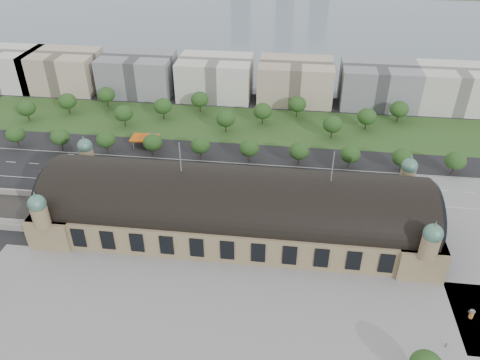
# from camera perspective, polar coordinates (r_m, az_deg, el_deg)

# --- Properties ---
(ground) EXTENTS (900.00, 900.00, 0.00)m
(ground) POSITION_cam_1_polar(r_m,az_deg,el_deg) (186.62, -0.63, -5.97)
(ground) COLOR black
(ground) RESTS_ON ground
(station) EXTENTS (150.00, 48.40, 44.30)m
(station) POSITION_cam_1_polar(r_m,az_deg,el_deg) (180.34, -0.64, -3.43)
(station) COLOR #877454
(station) RESTS_ON ground
(plaza_south) EXTENTS (190.00, 48.00, 0.12)m
(plaza_south) POSITION_cam_1_polar(r_m,az_deg,el_deg) (154.27, 0.97, -16.50)
(plaza_south) COLOR gray
(plaza_south) RESTS_ON ground
(road_slab) EXTENTS (260.00, 26.00, 0.10)m
(road_slab) POSITION_cam_1_polar(r_m,az_deg,el_deg) (220.00, -4.49, 0.62)
(road_slab) COLOR black
(road_slab) RESTS_ON ground
(grass_belt) EXTENTS (300.00, 45.00, 0.10)m
(grass_belt) POSITION_cam_1_polar(r_m,az_deg,el_deg) (266.58, -1.19, 6.83)
(grass_belt) COLOR #2F5020
(grass_belt) RESTS_ON ground
(petrol_station) EXTENTS (14.00, 13.00, 5.05)m
(petrol_station) POSITION_cam_1_polar(r_m,az_deg,el_deg) (249.48, -11.02, 5.02)
(petrol_station) COLOR #CD530C
(petrol_station) RESTS_ON ground
(lake) EXTENTS (700.00, 320.00, 0.08)m
(lake) POSITION_cam_1_polar(r_m,az_deg,el_deg) (457.61, 4.55, 17.98)
(lake) COLOR slate
(lake) RESTS_ON ground
(office_0) EXTENTS (45.00, 32.00, 24.00)m
(office_0) POSITION_cam_1_polar(r_m,az_deg,el_deg) (351.81, -26.67, 12.09)
(office_0) COLOR silver
(office_0) RESTS_ON ground
(office_1) EXTENTS (45.00, 32.00, 24.00)m
(office_1) POSITION_cam_1_polar(r_m,az_deg,el_deg) (331.94, -20.72, 12.35)
(office_1) COLOR #BFAE96
(office_1) RESTS_ON ground
(office_2) EXTENTS (45.00, 32.00, 24.00)m
(office_2) POSITION_cam_1_polar(r_m,az_deg,el_deg) (312.58, -12.32, 12.51)
(office_2) COLOR gray
(office_2) RESTS_ON ground
(office_3) EXTENTS (45.00, 32.00, 24.00)m
(office_3) POSITION_cam_1_polar(r_m,az_deg,el_deg) (300.37, -3.03, 12.37)
(office_3) COLOR silver
(office_3) RESTS_ON ground
(office_4) EXTENTS (45.00, 32.00, 24.00)m
(office_4) POSITION_cam_1_polar(r_m,az_deg,el_deg) (296.21, 6.76, 11.89)
(office_4) COLOR #BFAE96
(office_4) RESTS_ON ground
(office_5) EXTENTS (45.00, 32.00, 24.00)m
(office_5) POSITION_cam_1_polar(r_m,az_deg,el_deg) (300.43, 16.50, 11.07)
(office_5) COLOR gray
(office_5) RESTS_ON ground
(office_6) EXTENTS (45.00, 32.00, 24.00)m
(office_6) POSITION_cam_1_polar(r_m,az_deg,el_deg) (311.12, 24.79, 10.12)
(office_6) COLOR silver
(office_6) RESTS_ON ground
(tree_row_0) EXTENTS (9.60, 9.60, 11.52)m
(tree_row_0) POSITION_cam_1_polar(r_m,az_deg,el_deg) (265.26, -25.71, 5.06)
(tree_row_0) COLOR #2D2116
(tree_row_0) RESTS_ON ground
(tree_row_1) EXTENTS (9.60, 9.60, 11.52)m
(tree_row_1) POSITION_cam_1_polar(r_m,az_deg,el_deg) (253.44, -21.08, 4.93)
(tree_row_1) COLOR #2D2116
(tree_row_1) RESTS_ON ground
(tree_row_2) EXTENTS (9.60, 9.60, 11.52)m
(tree_row_2) POSITION_cam_1_polar(r_m,az_deg,el_deg) (243.40, -16.03, 4.76)
(tree_row_2) COLOR #2D2116
(tree_row_2) RESTS_ON ground
(tree_row_3) EXTENTS (9.60, 9.60, 11.52)m
(tree_row_3) POSITION_cam_1_polar(r_m,az_deg,el_deg) (235.40, -10.60, 4.53)
(tree_row_3) COLOR #2D2116
(tree_row_3) RESTS_ON ground
(tree_row_4) EXTENTS (9.60, 9.60, 11.52)m
(tree_row_4) POSITION_cam_1_polar(r_m,az_deg,el_deg) (229.64, -4.84, 4.24)
(tree_row_4) COLOR #2D2116
(tree_row_4) RESTS_ON ground
(tree_row_5) EXTENTS (9.60, 9.60, 11.52)m
(tree_row_5) POSITION_cam_1_polar(r_m,az_deg,el_deg) (226.29, 1.14, 3.90)
(tree_row_5) COLOR #2D2116
(tree_row_5) RESTS_ON ground
(tree_row_6) EXTENTS (9.60, 9.60, 11.52)m
(tree_row_6) POSITION_cam_1_polar(r_m,az_deg,el_deg) (225.46, 7.22, 3.51)
(tree_row_6) COLOR #2D2116
(tree_row_6) RESTS_ON ground
(tree_row_7) EXTENTS (9.60, 9.60, 11.52)m
(tree_row_7) POSITION_cam_1_polar(r_m,az_deg,el_deg) (227.17, 13.28, 3.08)
(tree_row_7) COLOR #2D2116
(tree_row_7) RESTS_ON ground
(tree_row_8) EXTENTS (9.60, 9.60, 11.52)m
(tree_row_8) POSITION_cam_1_polar(r_m,az_deg,el_deg) (231.38, 19.18, 2.62)
(tree_row_8) COLOR #2D2116
(tree_row_8) RESTS_ON ground
(tree_row_9) EXTENTS (9.60, 9.60, 11.52)m
(tree_row_9) POSITION_cam_1_polar(r_m,az_deg,el_deg) (237.94, 24.80, 2.17)
(tree_row_9) COLOR #2D2116
(tree_row_9) RESTS_ON ground
(tree_belt_0) EXTENTS (10.40, 10.40, 12.48)m
(tree_belt_0) POSITION_cam_1_polar(r_m,az_deg,el_deg) (292.99, -24.62, 7.99)
(tree_belt_0) COLOR #2D2116
(tree_belt_0) RESTS_ON ground
(tree_belt_1) EXTENTS (10.40, 10.40, 12.48)m
(tree_belt_1) POSITION_cam_1_polar(r_m,az_deg,el_deg) (293.43, -20.30, 9.01)
(tree_belt_1) COLOR #2D2116
(tree_belt_1) RESTS_ON ground
(tree_belt_2) EXTENTS (10.40, 10.40, 12.48)m
(tree_belt_2) POSITION_cam_1_polar(r_m,az_deg,el_deg) (295.58, -15.99, 9.97)
(tree_belt_2) COLOR #2D2116
(tree_belt_2) RESTS_ON ground
(tree_belt_3) EXTENTS (10.40, 10.40, 12.48)m
(tree_belt_3) POSITION_cam_1_polar(r_m,az_deg,el_deg) (268.35, -14.00, 7.91)
(tree_belt_3) COLOR #2D2116
(tree_belt_3) RESTS_ON ground
(tree_belt_4) EXTENTS (10.40, 10.40, 12.48)m
(tree_belt_4) POSITION_cam_1_polar(r_m,az_deg,el_deg) (272.83, -9.39, 8.89)
(tree_belt_4) COLOR #2D2116
(tree_belt_4) RESTS_ON ground
(tree_belt_5) EXTENTS (10.40, 10.40, 12.48)m
(tree_belt_5) POSITION_cam_1_polar(r_m,az_deg,el_deg) (279.05, -4.93, 9.77)
(tree_belt_5) COLOR #2D2116
(tree_belt_5) RESTS_ON ground
(tree_belt_6) EXTENTS (10.40, 10.40, 12.48)m
(tree_belt_6) POSITION_cam_1_polar(r_m,az_deg,el_deg) (254.32, -1.76, 7.49)
(tree_belt_6) COLOR #2D2116
(tree_belt_6) RESTS_ON ground
(tree_belt_7) EXTENTS (10.40, 10.40, 12.48)m
(tree_belt_7) POSITION_cam_1_polar(r_m,az_deg,el_deg) (263.18, 2.77, 8.38)
(tree_belt_7) COLOR #2D2116
(tree_belt_7) RESTS_ON ground
(tree_belt_8) EXTENTS (10.40, 10.40, 12.48)m
(tree_belt_8) POSITION_cam_1_polar(r_m,az_deg,el_deg) (273.62, 7.00, 9.16)
(tree_belt_8) COLOR #2D2116
(tree_belt_8) RESTS_ON ground
(tree_belt_9) EXTENTS (10.40, 10.40, 12.48)m
(tree_belt_9) POSITION_cam_1_polar(r_m,az_deg,el_deg) (252.67, 11.22, 6.67)
(tree_belt_9) COLOR #2D2116
(tree_belt_9) RESTS_ON ground
(tree_belt_10) EXTENTS (10.40, 10.40, 12.48)m
(tree_belt_10) POSITION_cam_1_polar(r_m,az_deg,el_deg) (265.70, 15.22, 7.47)
(tree_belt_10) COLOR #2D2116
(tree_belt_10) RESTS_ON ground
(tree_belt_11) EXTENTS (10.40, 10.40, 12.48)m
(tree_belt_11) POSITION_cam_1_polar(r_m,az_deg,el_deg) (279.93, 18.84, 8.16)
(tree_belt_11) COLOR #2D2116
(tree_belt_11) RESTS_ON ground
(traffic_car_0) EXTENTS (4.78, 2.02, 1.62)m
(traffic_car_0) POSITION_cam_1_polar(r_m,az_deg,el_deg) (239.25, -22.70, 1.02)
(traffic_car_0) COLOR silver
(traffic_car_0) RESTS_ON ground
(traffic_car_1) EXTENTS (5.17, 2.34, 1.64)m
(traffic_car_1) POSITION_cam_1_polar(r_m,az_deg,el_deg) (233.48, -16.65, 1.51)
(traffic_car_1) COLOR gray
(traffic_car_1) RESTS_ON ground
(traffic_car_2) EXTENTS (5.63, 2.78, 1.54)m
(traffic_car_2) POSITION_cam_1_polar(r_m,az_deg,el_deg) (229.75, -15.87, 1.09)
(traffic_car_2) COLOR black
(traffic_car_2) RESTS_ON ground
(traffic_car_3) EXTENTS (4.53, 2.09, 1.28)m
(traffic_car_3) POSITION_cam_1_polar(r_m,az_deg,el_deg) (220.91, -5.32, 0.92)
(traffic_car_3) COLOR maroon
(traffic_car_3) RESTS_ON ground
(traffic_car_5) EXTENTS (4.43, 1.70, 1.44)m
(traffic_car_5) POSITION_cam_1_polar(r_m,az_deg,el_deg) (217.81, 8.12, 0.23)
(traffic_car_5) COLOR #575A5E
(traffic_car_5) RESTS_ON ground
(traffic_car_6) EXTENTS (5.59, 2.97, 1.50)m
(traffic_car_6) POSITION_cam_1_polar(r_m,az_deg,el_deg) (219.98, 18.20, -0.89)
(traffic_car_6) COLOR silver
(traffic_car_6) RESTS_ON ground
(parked_car_0) EXTENTS (4.46, 3.41, 1.41)m
(parked_car_0) POSITION_cam_1_polar(r_m,az_deg,el_deg) (226.16, -19.03, -0.08)
(parked_car_0) COLOR black
(parked_car_0) RESTS_ON ground
(parked_car_1) EXTENTS (6.23, 4.54, 1.57)m
(parked_car_1) POSITION_cam_1_polar(r_m,az_deg,el_deg) (220.83, -18.13, -0.72)
(parked_car_1) COLOR maroon
(parked_car_1) RESTS_ON ground
(parked_car_2) EXTENTS (4.82, 4.28, 1.34)m
(parked_car_2) POSITION_cam_1_polar(r_m,az_deg,el_deg) (210.92, -11.03, -1.30)
(parked_car_2) COLOR #1A284B
(parked_car_2) RESTS_ON ground
(parked_car_3) EXTENTS (3.86, 3.48, 1.27)m
(parked_car_3) POSITION_cam_1_polar(r_m,az_deg,el_deg) (210.50, -10.23, -1.29)
(parked_car_3) COLOR slate
(parked_car_3) RESTS_ON ground
(parked_car_4) EXTENTS (4.93, 3.88, 1.57)m
(parked_car_4) POSITION_cam_1_polar(r_m,az_deg,el_deg) (208.24, -8.47, -1.47)
(parked_car_4) COLOR white
(parked_car_4) RESTS_ON ground
(parked_car_5) EXTENTS (6.40, 5.31, 1.62)m
(parked_car_5) POSITION_cam_1_polar(r_m,az_deg,el_deg) (213.33, -13.11, -1.11)
(parked_car_5) COLOR gray
(parked_car_5) RESTS_ON ground
(parked_car_6) EXTENTS (5.71, 4.87, 1.57)m
(parked_car_6) POSITION_cam_1_polar(r_m,az_deg,el_deg) (208.45, -8.70, -1.45)
(parked_car_6) COLOR black
(parked_car_6) RESTS_ON ground
(bus_west) EXTENTS (12.46, 3.16, 3.46)m
(bus_west) POSITION_cam_1_polar(r_m,az_deg,el_deg) (209.26, -3.90, -0.65)
(bus_west) COLOR #B32A1C
(bus_west) RESTS_ON ground
(bus_mid) EXTENTS (10.72, 2.70, 2.97)m
(bus_mid) POSITION_cam_1_polar(r_m,az_deg,el_deg) (210.77, 3.15, -0.43)
(bus_mid) COLOR beige
(bus_mid) RESTS_ON ground
(bus_east) EXTENTS (11.67, 3.67, 3.20)m
(bus_east) POSITION_cam_1_polar(r_m,az_deg,el_deg) (210.31, 10.97, -1.10)
(bus_east) COLOR silver
(bus_east) RESTS_ON ground
(advertising_column) EXTENTS (1.62, 1.62, 3.08)m
(advertising_column) POSITION_cam_1_polar(r_m,az_deg,el_deg) (169.73, 26.39, -14.44)
(advertising_column) COLOR #B92E3F
(advertising_column) RESTS_ON ground
(pedestrian_1) EXTENTS (0.67, 0.76, 1.75)m
(pedestrian_1) POSITION_cam_1_polar(r_m,az_deg,el_deg) (158.97, 23.83, -17.93)
(pedestrian_1) COLOR gray
(pedestrian_1) RESTS_ON ground
(pedestrian_2) EXTENTS (0.48, 0.84, 1.71)m
(pedestrian_2) POSITION_cam_1_polar(r_m,az_deg,el_deg) (171.31, 26.15, -14.20)
(pedestrian_2) COLOR gray
(pedestrian_2) RESTS_ON ground
(pedestrian_4) EXTENTS (0.87, 1.08, 1.54)m
(pedestrian_4) POSITION_cam_1_polar(r_m,az_deg,el_deg) (155.03, 22.26, -19.17)
(pedestrian_4) COLOR gray
(pedestrian_4) RESTS_ON ground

